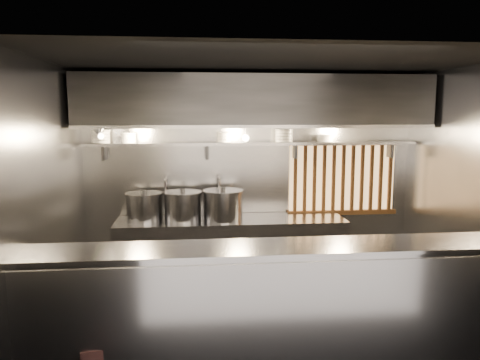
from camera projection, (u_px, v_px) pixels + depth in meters
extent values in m
plane|color=black|center=(266.00, 320.00, 5.19)|extent=(4.50, 4.50, 0.00)
plane|color=black|center=(269.00, 62.00, 4.80)|extent=(4.50, 4.50, 0.00)
plane|color=gray|center=(250.00, 177.00, 6.47)|extent=(4.50, 0.00, 4.50)
plane|color=gray|center=(50.00, 200.00, 4.77)|extent=(0.00, 3.00, 3.00)
plane|color=gray|center=(466.00, 193.00, 5.22)|extent=(0.00, 3.00, 3.00)
cube|color=gray|center=(284.00, 308.00, 4.18)|extent=(4.50, 0.50, 1.10)
cube|color=#939399|center=(289.00, 321.00, 3.92)|extent=(4.50, 0.02, 1.01)
cube|color=gray|center=(284.00, 247.00, 4.10)|extent=(4.50, 0.56, 0.03)
cube|color=gray|center=(231.00, 252.00, 6.21)|extent=(3.00, 0.70, 0.90)
cube|color=gray|center=(252.00, 144.00, 6.23)|extent=(4.40, 0.34, 0.04)
cube|color=#2D2D30|center=(254.00, 102.00, 5.94)|extent=(4.40, 0.80, 0.65)
cube|color=gray|center=(259.00, 127.00, 5.58)|extent=(4.40, 0.03, 0.04)
cube|color=#E9B069|center=(342.00, 178.00, 6.59)|extent=(1.50, 0.02, 0.92)
cube|color=brown|center=(344.00, 143.00, 6.47)|extent=(1.56, 0.06, 0.06)
cube|color=brown|center=(342.00, 212.00, 6.61)|extent=(1.56, 0.06, 0.06)
cube|color=brown|center=(295.00, 179.00, 6.47)|extent=(0.04, 0.04, 0.92)
cube|color=brown|center=(305.00, 179.00, 6.48)|extent=(0.04, 0.04, 0.92)
cube|color=brown|center=(314.00, 179.00, 6.50)|extent=(0.04, 0.04, 0.92)
cube|color=brown|center=(324.00, 178.00, 6.51)|extent=(0.04, 0.04, 0.92)
cube|color=brown|center=(334.00, 178.00, 6.52)|extent=(0.04, 0.04, 0.92)
cube|color=brown|center=(343.00, 178.00, 6.54)|extent=(0.04, 0.04, 0.92)
cube|color=brown|center=(353.00, 178.00, 6.55)|extent=(0.04, 0.04, 0.92)
cube|color=brown|center=(362.00, 178.00, 6.56)|extent=(0.04, 0.04, 0.92)
cube|color=brown|center=(371.00, 178.00, 6.58)|extent=(0.04, 0.04, 0.92)
cube|color=brown|center=(381.00, 178.00, 6.59)|extent=(0.04, 0.04, 0.92)
cube|color=brown|center=(390.00, 178.00, 6.60)|extent=(0.05, 0.04, 0.92)
cylinder|color=silver|center=(167.00, 194.00, 6.34)|extent=(0.03, 0.03, 0.48)
sphere|color=silver|center=(166.00, 177.00, 6.31)|extent=(0.04, 0.04, 0.04)
cylinder|color=silver|center=(166.00, 178.00, 6.18)|extent=(0.03, 0.26, 0.03)
sphere|color=silver|center=(165.00, 179.00, 6.05)|extent=(0.04, 0.04, 0.04)
cylinder|color=silver|center=(165.00, 185.00, 6.06)|extent=(0.03, 0.03, 0.14)
cylinder|color=silver|center=(218.00, 193.00, 6.41)|extent=(0.03, 0.03, 0.48)
sphere|color=silver|center=(218.00, 176.00, 6.38)|extent=(0.04, 0.04, 0.04)
cylinder|color=silver|center=(219.00, 177.00, 6.25)|extent=(0.03, 0.26, 0.03)
sphere|color=silver|center=(219.00, 179.00, 6.12)|extent=(0.04, 0.04, 0.04)
cylinder|color=silver|center=(219.00, 184.00, 6.13)|extent=(0.03, 0.03, 0.14)
cone|color=gray|center=(99.00, 131.00, 5.55)|extent=(0.25, 0.27, 0.20)
sphere|color=#FFE0B2|center=(101.00, 136.00, 5.54)|extent=(0.07, 0.07, 0.07)
cylinder|color=#2D2D30|center=(100.00, 124.00, 5.64)|extent=(0.02, 0.22, 0.02)
cylinder|color=#2D2D30|center=(246.00, 132.00, 6.08)|extent=(0.01, 0.01, 0.12)
sphere|color=#FFE0B2|center=(246.00, 138.00, 6.09)|extent=(0.09, 0.09, 0.09)
cylinder|color=gray|center=(144.00, 208.00, 6.05)|extent=(0.56, 0.56, 0.33)
cylinder|color=gray|center=(144.00, 194.00, 6.02)|extent=(0.59, 0.59, 0.03)
cylinder|color=#2D2D30|center=(144.00, 191.00, 6.02)|extent=(0.06, 0.06, 0.04)
cylinder|color=gray|center=(183.00, 207.00, 6.05)|extent=(0.56, 0.56, 0.35)
cylinder|color=gray|center=(183.00, 193.00, 6.03)|extent=(0.59, 0.59, 0.03)
cylinder|color=#2D2D30|center=(183.00, 190.00, 6.02)|extent=(0.06, 0.06, 0.04)
cylinder|color=gray|center=(223.00, 206.00, 6.07)|extent=(0.51, 0.51, 0.37)
cylinder|color=gray|center=(223.00, 191.00, 6.04)|extent=(0.54, 0.54, 0.03)
cylinder|color=#2D2D30|center=(223.00, 189.00, 6.03)|extent=(0.06, 0.06, 0.04)
cylinder|color=white|center=(101.00, 141.00, 6.03)|extent=(0.23, 0.23, 0.03)
cylinder|color=white|center=(101.00, 138.00, 6.02)|extent=(0.23, 0.23, 0.03)
cylinder|color=white|center=(101.00, 135.00, 6.02)|extent=(0.23, 0.23, 0.03)
cylinder|color=white|center=(101.00, 133.00, 6.01)|extent=(0.23, 0.23, 0.03)
cylinder|color=white|center=(101.00, 130.00, 6.01)|extent=(0.25, 0.25, 0.01)
cylinder|color=white|center=(129.00, 141.00, 6.06)|extent=(0.19, 0.19, 0.03)
cylinder|color=white|center=(129.00, 138.00, 6.06)|extent=(0.19, 0.19, 0.03)
cylinder|color=white|center=(129.00, 135.00, 6.05)|extent=(0.19, 0.19, 0.03)
cylinder|color=white|center=(129.00, 133.00, 6.05)|extent=(0.21, 0.21, 0.01)
cylinder|color=white|center=(225.00, 141.00, 6.19)|extent=(0.18, 0.18, 0.03)
cylinder|color=white|center=(225.00, 138.00, 6.18)|extent=(0.18, 0.18, 0.03)
cylinder|color=white|center=(225.00, 135.00, 6.18)|extent=(0.18, 0.18, 0.03)
cylinder|color=white|center=(225.00, 133.00, 6.17)|extent=(0.20, 0.20, 0.01)
cylinder|color=white|center=(284.00, 140.00, 6.27)|extent=(0.23, 0.23, 0.03)
cylinder|color=white|center=(284.00, 138.00, 6.26)|extent=(0.23, 0.23, 0.03)
cylinder|color=white|center=(284.00, 135.00, 6.26)|extent=(0.23, 0.23, 0.03)
cylinder|color=white|center=(284.00, 132.00, 6.25)|extent=(0.23, 0.23, 0.03)
cylinder|color=white|center=(284.00, 130.00, 6.25)|extent=(0.25, 0.25, 0.01)
cylinder|color=white|center=(325.00, 140.00, 6.32)|extent=(0.21, 0.21, 0.03)
cylinder|color=white|center=(325.00, 137.00, 6.32)|extent=(0.21, 0.21, 0.03)
cylinder|color=white|center=(325.00, 135.00, 6.31)|extent=(0.23, 0.23, 0.01)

